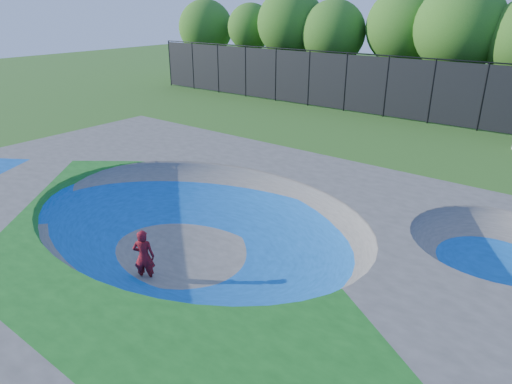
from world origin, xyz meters
TOP-DOWN VIEW (x-y plane):
  - ground at (0.00, 0.00)m, footprint 120.00×120.00m
  - skate_deck at (0.00, 0.00)m, footprint 22.00×14.00m
  - skater at (-0.08, -1.89)m, footprint 0.69×0.65m
  - skateboard at (-0.08, -1.89)m, footprint 0.80×0.54m
  - fence at (0.00, 21.00)m, footprint 48.09×0.09m
  - treeline at (-0.69, 25.83)m, footprint 54.23×7.85m

SIDE VIEW (x-z plane):
  - ground at x=0.00m, z-range 0.00..0.00m
  - skateboard at x=-0.08m, z-range 0.00..0.05m
  - skate_deck at x=0.00m, z-range 0.00..1.50m
  - skater at x=-0.08m, z-range 0.00..1.59m
  - fence at x=0.00m, z-range 0.08..4.12m
  - treeline at x=-0.69m, z-range 0.87..9.50m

